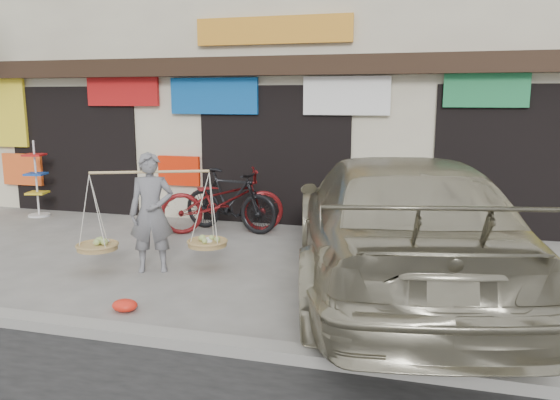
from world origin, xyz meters
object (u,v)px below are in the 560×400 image
(display_rack, at_px, (37,186))
(street_vendor, at_px, (152,217))
(bike_2, at_px, (222,201))
(suv, at_px, (395,223))
(bike_1, at_px, (230,200))

(display_rack, bearing_deg, street_vendor, -33.33)
(street_vendor, distance_m, bike_2, 2.43)
(suv, bearing_deg, street_vendor, -9.16)
(bike_1, bearing_deg, street_vendor, -174.35)
(street_vendor, bearing_deg, bike_2, 64.63)
(bike_2, bearing_deg, suv, -148.89)
(bike_1, bearing_deg, suv, -116.16)
(bike_1, distance_m, bike_2, 0.16)
(bike_2, xyz_separation_m, display_rack, (-4.28, 0.31, 0.05))
(suv, bearing_deg, display_rack, -31.00)
(bike_2, distance_m, suv, 3.95)
(bike_2, bearing_deg, display_rack, 61.41)
(bike_2, height_order, suv, suv)
(street_vendor, bearing_deg, display_rack, 124.25)
(bike_1, xyz_separation_m, display_rack, (-4.38, 0.18, 0.06))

